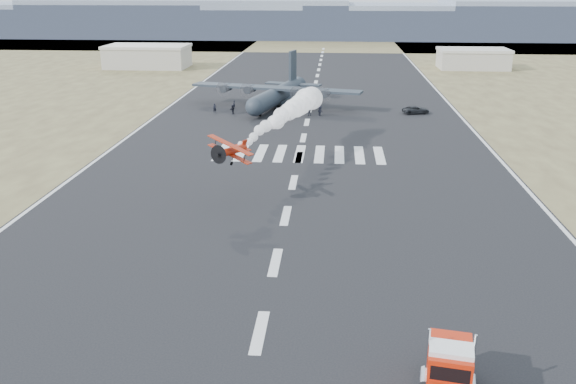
# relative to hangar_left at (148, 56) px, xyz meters

# --- Properties ---
(ground) EXTENTS (500.00, 500.00, 0.00)m
(ground) POSITION_rel_hangar_left_xyz_m (52.00, -145.00, -3.41)
(ground) COLOR black
(ground) RESTS_ON ground
(scrub_far) EXTENTS (500.00, 80.00, 0.00)m
(scrub_far) POSITION_rel_hangar_left_xyz_m (52.00, 85.00, -3.41)
(scrub_far) COLOR brown
(scrub_far) RESTS_ON ground
(runway_markings) EXTENTS (60.00, 260.00, 0.01)m
(runway_markings) POSITION_rel_hangar_left_xyz_m (52.00, -85.00, -3.40)
(runway_markings) COLOR silver
(runway_markings) RESTS_ON ground
(ridge_seg_b) EXTENTS (150.00, 50.00, 15.00)m
(ridge_seg_b) POSITION_rel_hangar_left_xyz_m (-78.00, 115.00, 4.09)
(ridge_seg_b) COLOR gray
(ridge_seg_b) RESTS_ON ground
(ridge_seg_c) EXTENTS (150.00, 50.00, 17.00)m
(ridge_seg_c) POSITION_rel_hangar_left_xyz_m (-13.00, 115.00, 5.09)
(ridge_seg_c) COLOR gray
(ridge_seg_c) RESTS_ON ground
(ridge_seg_d) EXTENTS (150.00, 50.00, 13.00)m
(ridge_seg_d) POSITION_rel_hangar_left_xyz_m (52.00, 115.00, 3.09)
(ridge_seg_d) COLOR gray
(ridge_seg_d) RESTS_ON ground
(ridge_seg_e) EXTENTS (150.00, 50.00, 15.00)m
(ridge_seg_e) POSITION_rel_hangar_left_xyz_m (117.00, 115.00, 4.09)
(ridge_seg_e) COLOR gray
(ridge_seg_e) RESTS_ON ground
(hangar_left) EXTENTS (24.50, 14.50, 6.70)m
(hangar_left) POSITION_rel_hangar_left_xyz_m (0.00, 0.00, 0.00)
(hangar_left) COLOR #A29E90
(hangar_left) RESTS_ON ground
(hangar_right) EXTENTS (20.50, 12.50, 5.90)m
(hangar_right) POSITION_rel_hangar_left_xyz_m (98.00, 5.00, -0.40)
(hangar_right) COLOR #A29E90
(hangar_right) RESTS_ON ground
(semi_truck) EXTENTS (3.93, 8.63, 3.79)m
(semi_truck) POSITION_rel_hangar_left_xyz_m (64.59, -151.69, -1.54)
(semi_truck) COLOR black
(semi_truck) RESTS_ON ground
(aerobatic_biplane) EXTENTS (5.88, 5.57, 3.05)m
(aerobatic_biplane) POSITION_rel_hangar_left_xyz_m (45.44, -117.42, 2.99)
(aerobatic_biplane) COLOR #C4360D
(smoke_trail) EXTENTS (9.15, 31.65, 3.78)m
(smoke_trail) POSITION_rel_hangar_left_xyz_m (51.50, -91.64, 3.22)
(smoke_trail) COLOR white
(transport_aircraft) EXTENTS (35.90, 29.36, 10.45)m
(transport_aircraft) POSITION_rel_hangar_left_xyz_m (45.20, -57.84, -0.71)
(transport_aircraft) COLOR #202830
(transport_aircraft) RESTS_ON ground
(support_vehicle) EXTENTS (5.75, 3.75, 1.47)m
(support_vehicle) POSITION_rel_hangar_left_xyz_m (73.14, -63.43, -2.67)
(support_vehicle) COLOR black
(support_vehicle) RESTS_ON ground
(crew_a) EXTENTS (0.63, 0.70, 1.63)m
(crew_a) POSITION_rel_hangar_left_xyz_m (36.36, -60.78, -2.59)
(crew_a) COLOR black
(crew_a) RESTS_ON ground
(crew_b) EXTENTS (0.95, 0.64, 1.84)m
(crew_b) POSITION_rel_hangar_left_xyz_m (52.14, -66.99, -2.49)
(crew_b) COLOR black
(crew_b) RESTS_ON ground
(crew_c) EXTENTS (1.34, 1.11, 1.89)m
(crew_c) POSITION_rel_hangar_left_xyz_m (54.30, -66.89, -2.46)
(crew_c) COLOR black
(crew_c) RESTS_ON ground
(crew_d) EXTENTS (0.86, 1.14, 1.74)m
(crew_d) POSITION_rel_hangar_left_xyz_m (54.15, -66.92, -2.54)
(crew_d) COLOR black
(crew_d) RESTS_ON ground
(crew_e) EXTENTS (0.85, 0.63, 1.57)m
(crew_e) POSITION_rel_hangar_left_xyz_m (43.55, -60.75, -2.62)
(crew_e) COLOR black
(crew_e) RESTS_ON ground
(crew_f) EXTENTS (1.18, 1.82, 1.87)m
(crew_f) POSITION_rel_hangar_left_xyz_m (37.06, -66.68, -2.47)
(crew_f) COLOR black
(crew_f) RESTS_ON ground
(crew_g) EXTENTS (0.86, 0.80, 1.88)m
(crew_g) POSITION_rel_hangar_left_xyz_m (33.30, -65.85, -2.47)
(crew_g) COLOR black
(crew_g) RESTS_ON ground
(crew_h) EXTENTS (0.92, 1.02, 1.78)m
(crew_h) POSITION_rel_hangar_left_xyz_m (45.83, -67.26, -2.52)
(crew_h) COLOR black
(crew_h) RESTS_ON ground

